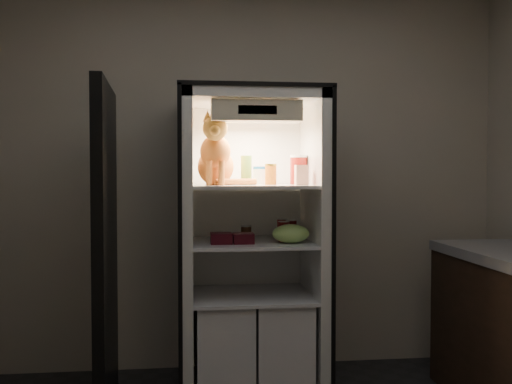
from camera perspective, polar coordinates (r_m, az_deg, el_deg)
room_shell at (r=2.23m, az=3.34°, el=8.49°), size 3.60×3.60×3.60m
refrigerator at (r=3.63m, az=-0.52°, el=-7.14°), size 0.90×0.72×1.88m
fridge_door at (r=3.29m, az=-14.80°, el=-6.00°), size 0.10×0.87×1.85m
tabby_cat at (r=3.47m, az=-4.04°, el=3.45°), size 0.37×0.42×0.45m
parmesan_shaker at (r=3.55m, az=-0.98°, el=2.20°), size 0.07×0.07×0.18m
mayo_tub at (r=3.65m, az=0.35°, el=1.67°), size 0.08×0.08×0.11m
salsa_jar at (r=3.53m, az=1.48°, el=1.79°), size 0.07×0.07×0.13m
pepper_jar at (r=3.65m, az=4.28°, el=2.23°), size 0.11×0.11×0.19m
cream_carton at (r=3.45m, az=4.53°, el=1.71°), size 0.07×0.07×0.12m
soda_can_a at (r=3.71m, az=2.64°, el=-3.65°), size 0.07×0.07×0.13m
soda_can_b at (r=3.59m, az=3.53°, el=-3.82°), size 0.07×0.07×0.13m
soda_can_c at (r=3.51m, az=2.80°, el=-3.97°), size 0.07×0.07×0.13m
condiment_jar at (r=3.62m, az=-0.99°, el=-4.05°), size 0.07×0.07×0.09m
grape_bag at (r=3.45m, az=3.50°, el=-4.18°), size 0.23×0.17×0.11m
berry_box_left at (r=3.43m, az=-3.50°, el=-4.64°), size 0.13×0.13×0.06m
berry_box_right at (r=3.43m, az=-1.27°, el=-4.65°), size 0.12×0.12×0.06m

